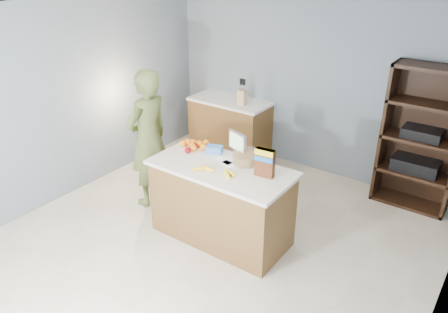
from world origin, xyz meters
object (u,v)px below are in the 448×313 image
Objects in this scene: counter_peninsula at (221,205)px; shelving_unit at (421,141)px; person at (148,139)px; cereal_box at (265,161)px; tv at (237,143)px.

counter_peninsula is 2.61m from shelving_unit.
shelving_unit is 3.35m from person.
person is at bearing 178.47° from cereal_box.
tv is (1.19, 0.20, 0.19)m from person.
cereal_box is at bearing -118.56° from shelving_unit.
counter_peninsula is 0.87× the size of shelving_unit.
shelving_unit reaches higher than cereal_box.
person is 6.19× the size of tv.
shelving_unit is at bearing 47.89° from tv.
counter_peninsula is at bearing -127.11° from shelving_unit.
shelving_unit is 1.03× the size of person.
person is (-2.75, -1.92, 0.01)m from shelving_unit.
counter_peninsula is 0.72m from tv.
person is 1.69m from cereal_box.
tv is (-1.56, -1.73, 0.19)m from shelving_unit.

